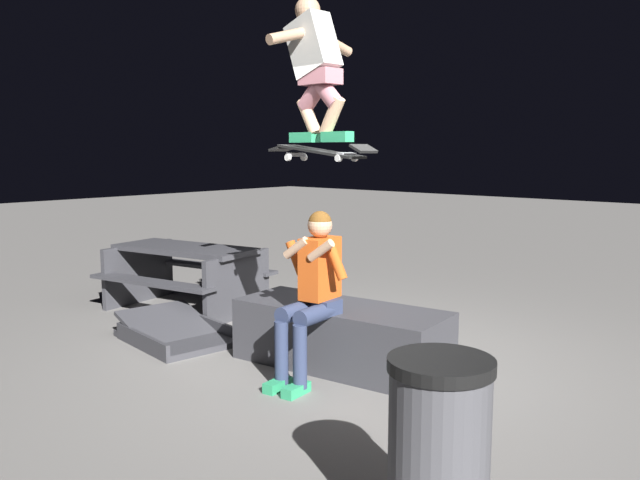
# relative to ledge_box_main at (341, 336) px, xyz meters

# --- Properties ---
(ground_plane) EXTENTS (40.00, 40.00, 0.00)m
(ground_plane) POSITION_rel_ledge_box_main_xyz_m (-0.03, -0.16, -0.27)
(ground_plane) COLOR slate
(ledge_box_main) EXTENTS (1.93, 0.91, 0.54)m
(ledge_box_main) POSITION_rel_ledge_box_main_xyz_m (0.00, 0.00, 0.00)
(ledge_box_main) COLOR #38383D
(ledge_box_main) RESTS_ON ground
(person_sitting_on_ledge) EXTENTS (0.60, 0.77, 1.37)m
(person_sitting_on_ledge) POSITION_rel_ledge_box_main_xyz_m (-0.04, 0.41, 0.51)
(person_sitting_on_ledge) COLOR #2D3856
(person_sitting_on_ledge) RESTS_ON ground
(skateboard) EXTENTS (1.03, 0.26, 0.13)m
(skateboard) POSITION_rel_ledge_box_main_xyz_m (-0.05, 0.32, 1.58)
(skateboard) COLOR black
(skater_airborne) EXTENTS (0.62, 0.89, 1.12)m
(skater_airborne) POSITION_rel_ledge_box_main_xyz_m (0.01, 0.31, 2.26)
(skater_airborne) COLOR #2D9E66
(kicker_ramp) EXTENTS (1.24, 0.96, 0.34)m
(kicker_ramp) POSITION_rel_ledge_box_main_xyz_m (1.70, 0.48, -0.21)
(kicker_ramp) COLOR #38383D
(kicker_ramp) RESTS_ON ground
(picnic_table_back) EXTENTS (1.91, 1.61, 0.75)m
(picnic_table_back) POSITION_rel_ledge_box_main_xyz_m (2.66, -0.38, 0.23)
(picnic_table_back) COLOR #38383D
(picnic_table_back) RESTS_ON ground
(trash_bin) EXTENTS (0.49, 0.49, 0.93)m
(trash_bin) POSITION_rel_ledge_box_main_xyz_m (-2.00, 1.72, 0.20)
(trash_bin) COLOR #47474C
(trash_bin) RESTS_ON ground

